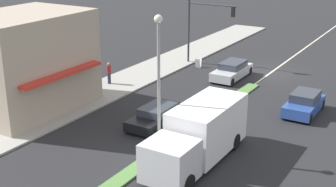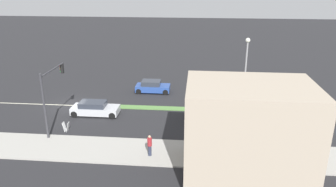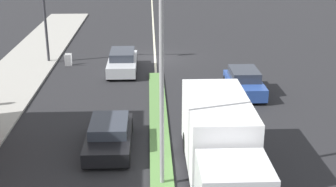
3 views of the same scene
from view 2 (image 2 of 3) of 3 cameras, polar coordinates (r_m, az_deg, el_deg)
ground_plane at (r=34.09m, az=13.15°, el=-3.07°), size 160.00×160.00×0.00m
sidewalk_right at (r=26.18m, az=16.73°, el=-10.56°), size 4.00×73.00×0.12m
lane_marking_center at (r=36.20m, az=-16.34°, el=-1.99°), size 0.16×60.00×0.01m
building_corner_store at (r=22.57m, az=13.79°, el=-6.13°), size 6.63×8.29×6.31m
traffic_signal_main at (r=29.33m, az=-19.81°, el=0.65°), size 4.59×0.34×5.60m
street_lamp at (r=32.55m, az=13.40°, el=4.72°), size 0.44×0.44×7.37m
pedestrian at (r=24.83m, az=-3.21°, el=-8.93°), size 0.34×0.34×1.67m
warning_aframe_sign at (r=30.29m, az=-17.32°, el=-5.55°), size 0.45×0.53×0.84m
delivery_truck at (r=35.53m, az=11.88°, el=0.51°), size 2.44×7.50×2.87m
sedan_silver at (r=32.99m, az=-12.62°, el=-2.57°), size 1.86×4.59×1.37m
suv_black at (r=31.52m, az=7.57°, el=-3.46°), size 1.92×4.28×1.21m
coupe_blue at (r=38.54m, az=-2.72°, el=1.19°), size 1.85×3.96×1.42m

